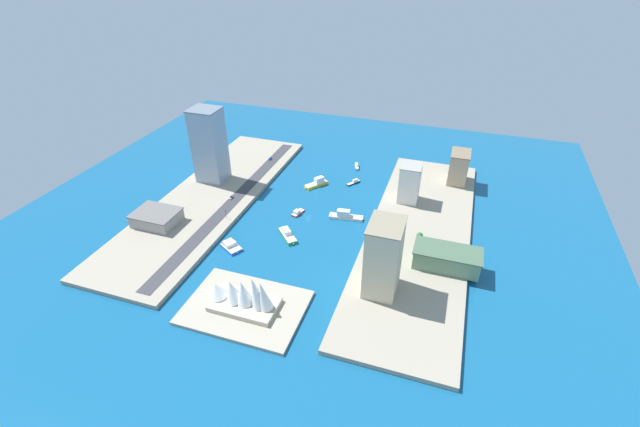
# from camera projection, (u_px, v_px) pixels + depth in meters

# --- Properties ---
(ground_plane) EXTENTS (440.00, 440.00, 0.00)m
(ground_plane) POSITION_uv_depth(u_px,v_px,m) (308.00, 217.00, 331.86)
(ground_plane) COLOR #145684
(quay_west) EXTENTS (70.00, 240.00, 3.14)m
(quay_west) POSITION_uv_depth(u_px,v_px,m) (419.00, 236.00, 308.57)
(quay_west) COLOR #9E937F
(quay_west) RESTS_ON ground_plane
(quay_east) EXTENTS (70.00, 240.00, 3.14)m
(quay_east) POSITION_uv_depth(u_px,v_px,m) (211.00, 197.00, 353.45)
(quay_east) COLOR #9E937F
(quay_east) RESTS_ON ground_plane
(peninsula_point) EXTENTS (68.16, 48.99, 2.00)m
(peninsula_point) POSITION_uv_depth(u_px,v_px,m) (245.00, 307.00, 250.04)
(peninsula_point) COLOR #A89E89
(peninsula_point) RESTS_ON ground_plane
(road_strip) EXTENTS (10.18, 228.00, 0.15)m
(road_strip) POSITION_uv_depth(u_px,v_px,m) (234.00, 200.00, 346.85)
(road_strip) COLOR #38383D
(road_strip) RESTS_ON quay_east
(tugboat_red) EXTENTS (7.71, 13.17, 3.66)m
(tugboat_red) POSITION_uv_depth(u_px,v_px,m) (298.00, 212.00, 334.89)
(tugboat_red) COLOR red
(tugboat_red) RESTS_ON ground_plane
(ferry_green_doubledeck) EXTENTS (19.46, 20.07, 5.36)m
(ferry_green_doubledeck) POSITION_uv_depth(u_px,v_px,m) (287.00, 235.00, 309.26)
(ferry_green_doubledeck) COLOR #2D8C4C
(ferry_green_doubledeck) RESTS_ON ground_plane
(patrol_launch_navy) EXTENTS (10.20, 13.51, 3.48)m
(patrol_launch_navy) POSITION_uv_depth(u_px,v_px,m) (354.00, 182.00, 376.11)
(patrol_launch_navy) COLOR #1E284C
(patrol_launch_navy) RESTS_ON ground_plane
(yacht_sleek_gray) EXTENTS (6.34, 12.02, 3.44)m
(yacht_sleek_gray) POSITION_uv_depth(u_px,v_px,m) (357.00, 167.00, 401.18)
(yacht_sleek_gray) COLOR #999EA3
(yacht_sleek_gray) RESTS_ON ground_plane
(ferry_yellow_fast) EXTENTS (17.56, 20.82, 7.08)m
(ferry_yellow_fast) POSITION_uv_depth(u_px,v_px,m) (317.00, 183.00, 372.46)
(ferry_yellow_fast) COLOR yellow
(ferry_yellow_fast) RESTS_ON ground_plane
(catamaran_blue) EXTENTS (17.90, 15.63, 4.50)m
(catamaran_blue) POSITION_uv_depth(u_px,v_px,m) (231.00, 246.00, 298.06)
(catamaran_blue) COLOR blue
(catamaran_blue) RESTS_ON ground_plane
(ferry_white_commuter) EXTENTS (27.56, 9.44, 6.98)m
(ferry_white_commuter) POSITION_uv_depth(u_px,v_px,m) (345.00, 216.00, 329.15)
(ferry_white_commuter) COLOR silver
(ferry_white_commuter) RESTS_ON ground_plane
(hotel_broad_white) EXTENTS (16.00, 18.09, 30.65)m
(hotel_broad_white) POSITION_uv_depth(u_px,v_px,m) (410.00, 183.00, 339.00)
(hotel_broad_white) COLOR silver
(hotel_broad_white) RESTS_ON quay_west
(tower_tall_glass) EXTENTS (23.97, 21.86, 62.78)m
(tower_tall_glass) POSITION_uv_depth(u_px,v_px,m) (209.00, 145.00, 360.38)
(tower_tall_glass) COLOR #8C9EB2
(tower_tall_glass) RESTS_ON quay_east
(carpark_squat_concrete) EXTENTS (31.90, 25.12, 9.49)m
(carpark_squat_concrete) POSITION_uv_depth(u_px,v_px,m) (157.00, 217.00, 316.90)
(carpark_squat_concrete) COLOR gray
(carpark_squat_concrete) RESTS_ON quay_east
(terminal_long_green) EXTENTS (42.45, 20.37, 12.67)m
(terminal_long_green) POSITION_uv_depth(u_px,v_px,m) (447.00, 258.00, 274.58)
(terminal_long_green) COLOR slate
(terminal_long_green) RESTS_ON quay_west
(office_block_beige) EXTENTS (19.57, 25.36, 46.77)m
(office_block_beige) POSITION_uv_depth(u_px,v_px,m) (383.00, 258.00, 247.63)
(office_block_beige) COLOR #C6B793
(office_block_beige) RESTS_ON quay_west
(apartment_midrise_tan) EXTENTS (15.68, 23.37, 27.02)m
(apartment_midrise_tan) POSITION_uv_depth(u_px,v_px,m) (459.00, 167.00, 366.12)
(apartment_midrise_tan) COLOR tan
(apartment_midrise_tan) RESTS_ON quay_west
(hatchback_blue) EXTENTS (2.07, 4.37, 1.57)m
(hatchback_blue) POSITION_uv_depth(u_px,v_px,m) (270.00, 159.00, 409.14)
(hatchback_blue) COLOR black
(hatchback_blue) RESTS_ON road_strip
(sedan_silver) EXTENTS (2.25, 5.25, 1.64)m
(sedan_silver) POSITION_uv_depth(u_px,v_px,m) (231.00, 197.00, 348.64)
(sedan_silver) COLOR black
(sedan_silver) RESTS_ON road_strip
(traffic_light_waterfront) EXTENTS (0.36, 0.36, 6.50)m
(traffic_light_waterfront) POSITION_uv_depth(u_px,v_px,m) (226.00, 213.00, 322.96)
(traffic_light_waterfront) COLOR black
(traffic_light_waterfront) RESTS_ON quay_east
(opera_landmark) EXTENTS (43.50, 21.73, 23.36)m
(opera_landmark) POSITION_uv_depth(u_px,v_px,m) (243.00, 296.00, 245.29)
(opera_landmark) COLOR #BCAD93
(opera_landmark) RESTS_ON peninsula_point
(park_tree_cluster) EXTENTS (11.51, 14.95, 8.52)m
(park_tree_cluster) POSITION_uv_depth(u_px,v_px,m) (425.00, 241.00, 291.48)
(park_tree_cluster) COLOR brown
(park_tree_cluster) RESTS_ON quay_west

